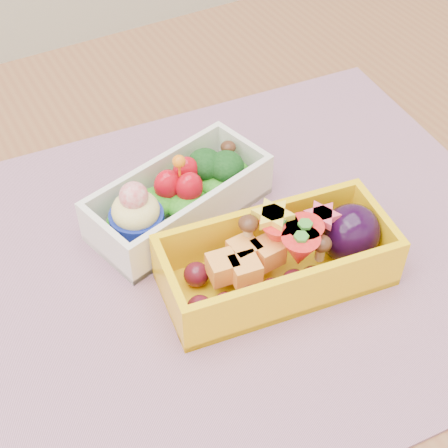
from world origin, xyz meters
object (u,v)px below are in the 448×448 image
bento_white (178,197)px  bento_yellow (282,258)px  placemat (219,260)px  table (206,318)px

bento_white → bento_yellow: 0.12m
placemat → bento_white: bento_white is taller
table → placemat: bearing=-65.7°
bento_yellow → bento_white: bearing=118.2°
table → bento_white: bento_white is taller
table → bento_white: 0.14m
bento_white → placemat: bearing=-99.3°
bento_yellow → placemat: bearing=135.8°
table → bento_white: (0.00, 0.05, 0.13)m
table → placemat: 0.10m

